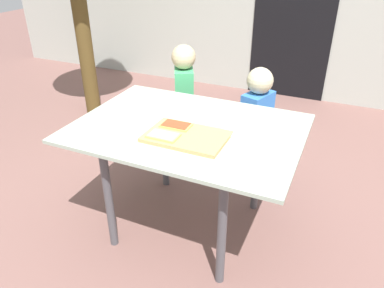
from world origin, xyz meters
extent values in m
plane|color=brown|center=(0.00, 0.00, 0.00)|extent=(16.00, 16.00, 0.00)
cube|color=black|center=(0.10, 2.63, 1.00)|extent=(0.90, 0.02, 2.00)
cube|color=#A1B4A2|center=(0.00, 0.00, 0.72)|extent=(1.30, 0.94, 0.02)
cylinder|color=#4C4C51|center=(-0.35, -0.35, 0.36)|extent=(0.05, 0.05, 0.71)
cylinder|color=#4C4C51|center=(0.35, -0.35, 0.36)|extent=(0.05, 0.05, 0.71)
cylinder|color=#4C4C51|center=(-0.35, 0.35, 0.36)|extent=(0.05, 0.05, 0.71)
cylinder|color=#4C4C51|center=(0.35, 0.35, 0.36)|extent=(0.05, 0.05, 0.71)
cube|color=tan|center=(0.05, -0.13, 0.75)|extent=(0.44, 0.29, 0.02)
cube|color=#DFB65E|center=(-0.05, -0.21, 0.76)|extent=(0.17, 0.10, 0.01)
cube|color=#F0E590|center=(-0.05, -0.21, 0.77)|extent=(0.15, 0.09, 0.00)
cube|color=#DFB65E|center=(-0.05, -0.06, 0.76)|extent=(0.17, 0.11, 0.01)
cube|color=#C64123|center=(-0.05, -0.06, 0.77)|extent=(0.15, 0.09, 0.00)
cylinder|color=silver|center=(0.31, 0.08, 0.74)|extent=(0.24, 0.24, 0.01)
cylinder|color=white|center=(-0.25, 0.01, 0.74)|extent=(0.24, 0.24, 0.01)
cylinder|color=#3E4C66|center=(-0.39, 0.77, 0.25)|extent=(0.09, 0.09, 0.50)
cylinder|color=#3E4C66|center=(-0.32, 0.64, 0.25)|extent=(0.09, 0.09, 0.50)
cube|color=#3FA566|center=(-0.36, 0.70, 0.66)|extent=(0.23, 0.28, 0.33)
sphere|color=#C8B284|center=(-0.36, 0.70, 0.92)|extent=(0.18, 0.18, 0.18)
cylinder|color=#354F6C|center=(0.26, 0.76, 0.20)|extent=(0.09, 0.09, 0.41)
cylinder|color=#354F6C|center=(0.21, 0.63, 0.20)|extent=(0.09, 0.09, 0.41)
cube|color=blue|center=(0.24, 0.69, 0.57)|extent=(0.21, 0.27, 0.33)
sphere|color=#C5B993|center=(0.24, 0.69, 0.82)|extent=(0.19, 0.19, 0.19)
cylinder|color=#523F1D|center=(-1.72, 1.24, 0.79)|extent=(0.15, 0.15, 1.58)
camera|label=1|loc=(0.80, -1.72, 1.68)|focal=34.20mm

